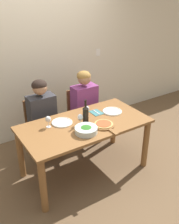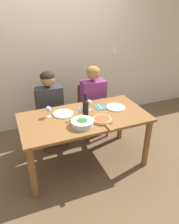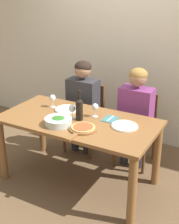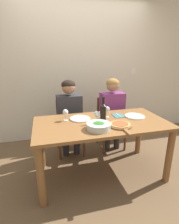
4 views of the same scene
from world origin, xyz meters
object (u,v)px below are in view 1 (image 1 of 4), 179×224
(chair_right, at_px, (82,114))
(dinner_plate_left, at_px, (62,122))
(chair_left, at_px, (41,125))
(wine_bottle, at_px, (86,114))
(person_man, at_px, (85,102))
(person_woman, at_px, (42,113))
(pizza_on_board, at_px, (104,125))
(wine_glass_left, at_px, (48,120))
(broccoli_bowl, at_px, (86,130))
(dinner_plate_right, at_px, (112,111))
(wine_glass_centre, at_px, (80,118))
(wine_glass_right, at_px, (87,109))
(fork_on_napkin, at_px, (96,113))

(chair_right, bearing_deg, dinner_plate_left, -138.02)
(chair_left, xyz_separation_m, wine_bottle, (0.33, -0.73, 0.41))
(dinner_plate_left, bearing_deg, wine_bottle, -31.82)
(person_man, bearing_deg, person_woman, 180.00)
(chair_right, distance_m, pizza_on_board, 1.00)
(chair_right, height_order, person_man, person_man)
(wine_bottle, bearing_deg, wine_glass_left, 160.34)
(broccoli_bowl, bearing_deg, dinner_plate_right, 24.53)
(chair_left, relative_size, wine_glass_centre, 5.70)
(chair_right, xyz_separation_m, dinner_plate_right, (0.10, -0.67, 0.30))
(broccoli_bowl, bearing_deg, person_man, 58.91)
(chair_right, xyz_separation_m, dinner_plate_left, (-0.64, -0.57, 0.30))
(chair_right, height_order, person_woman, person_woman)
(dinner_plate_left, bearing_deg, dinner_plate_right, -7.16)
(chair_right, relative_size, wine_glass_left, 5.70)
(chair_right, bearing_deg, person_woman, -171.37)
(chair_left, height_order, wine_glass_right, wine_glass_right)
(dinner_plate_right, relative_size, fork_on_napkin, 1.50)
(pizza_on_board, bearing_deg, broccoli_bowl, -177.35)
(chair_left, distance_m, dinner_plate_left, 0.65)
(wine_bottle, xyz_separation_m, broccoli_bowl, (-0.12, -0.21, -0.09))
(person_man, distance_m, wine_bottle, 0.75)
(chair_right, bearing_deg, wine_glass_right, -114.92)
(broccoli_bowl, xyz_separation_m, fork_on_napkin, (0.40, 0.37, -0.03))
(dinner_plate_left, xyz_separation_m, dinner_plate_right, (0.74, -0.09, 0.00))
(wine_glass_centre, bearing_deg, fork_on_napkin, 25.34)
(pizza_on_board, height_order, wine_glass_centre, wine_glass_centre)
(wine_glass_centre, bearing_deg, wine_glass_left, 155.21)
(wine_glass_left, xyz_separation_m, wine_glass_right, (0.55, -0.01, 0.00))
(dinner_plate_left, height_order, wine_glass_right, wine_glass_right)
(person_woman, distance_m, person_man, 0.71)
(dinner_plate_right, height_order, wine_glass_left, wine_glass_left)
(chair_right, bearing_deg, fork_on_napkin, -100.26)
(wine_glass_left, relative_size, fork_on_napkin, 0.84)
(chair_left, distance_m, dinner_plate_right, 1.09)
(chair_left, xyz_separation_m, person_man, (0.71, -0.11, 0.26))
(dinner_plate_left, distance_m, pizza_on_board, 0.54)
(person_man, distance_m, wine_glass_centre, 0.80)
(wine_glass_left, bearing_deg, person_woman, 75.86)
(wine_glass_right, bearing_deg, wine_glass_centre, -140.97)
(chair_right, distance_m, person_woman, 0.76)
(chair_left, bearing_deg, wine_bottle, -65.98)
(person_man, distance_m, wine_glass_right, 0.57)
(person_woman, height_order, dinner_plate_right, person_woman)
(pizza_on_board, xyz_separation_m, wine_glass_centre, (-0.24, 0.19, 0.09))
(chair_left, relative_size, person_man, 0.71)
(chair_left, height_order, wine_glass_centre, wine_glass_centre)
(wine_bottle, distance_m, wine_glass_right, 0.18)
(chair_left, bearing_deg, person_man, -8.63)
(person_woman, bearing_deg, dinner_plate_left, -81.56)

